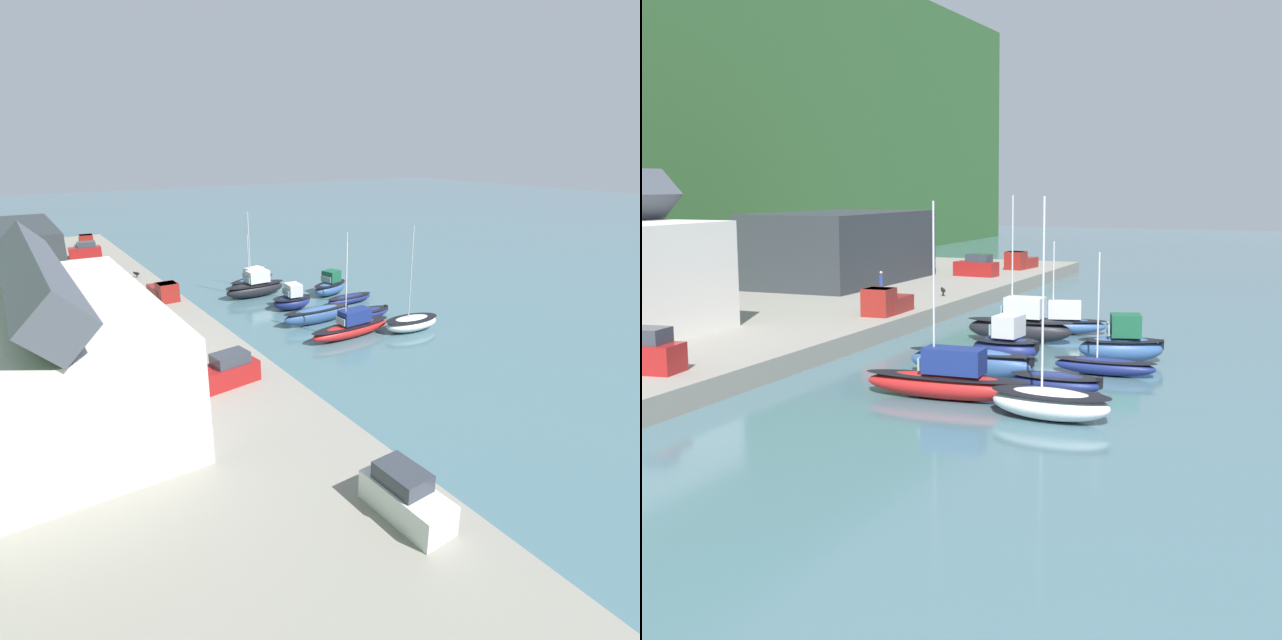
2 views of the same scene
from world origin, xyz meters
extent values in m
plane|color=#476B75|center=(0.00, 0.00, 0.00)|extent=(320.00, 320.00, 0.00)
cube|color=gray|center=(0.00, 25.39, 0.62)|extent=(110.39, 24.55, 1.23)
cube|color=silver|center=(-9.08, 27.04, 4.57)|extent=(21.28, 11.60, 6.67)
cube|color=#474C56|center=(-9.08, 27.04, 9.52)|extent=(21.71, 3.24, 3.24)
cube|color=#2D3338|center=(26.28, 27.84, 4.44)|extent=(18.92, 10.35, 6.41)
cube|color=slate|center=(26.28, 22.73, 4.44)|extent=(17.98, 0.10, 3.84)
ellipsoid|color=red|center=(-6.86, 3.38, 0.64)|extent=(2.09, 8.26, 1.28)
ellipsoid|color=black|center=(-6.86, 3.38, 1.09)|extent=(2.16, 8.42, 0.12)
cube|color=navy|center=(-6.84, 2.97, 1.89)|extent=(1.46, 2.91, 1.22)
cube|color=#8CA5B2|center=(-6.89, 4.56, 1.71)|extent=(1.24, 0.14, 0.61)
cylinder|color=silver|center=(-6.88, 4.00, 5.34)|extent=(0.10, 0.10, 8.12)
ellipsoid|color=#33568E|center=(-2.12, 3.97, 0.81)|extent=(1.80, 7.02, 1.62)
ellipsoid|color=black|center=(-2.12, 3.97, 1.38)|extent=(1.87, 7.17, 0.12)
cube|color=black|center=(-2.19, 0.65, 1.13)|extent=(0.37, 0.29, 0.56)
ellipsoid|color=navy|center=(2.97, 3.83, 0.72)|extent=(2.67, 4.20, 1.44)
ellipsoid|color=black|center=(2.97, 3.83, 1.22)|extent=(2.77, 4.29, 0.12)
cube|color=silver|center=(2.95, 3.63, 2.06)|extent=(1.86, 1.55, 1.26)
cube|color=#8CA5B2|center=(3.03, 4.48, 1.88)|extent=(1.58, 0.23, 0.63)
cube|color=black|center=(2.81, 1.92, 1.00)|extent=(0.38, 0.31, 0.56)
ellipsoid|color=black|center=(9.14, 5.02, 0.82)|extent=(2.20, 7.00, 1.65)
ellipsoid|color=black|center=(9.14, 5.02, 1.40)|extent=(2.29, 7.14, 0.12)
cube|color=silver|center=(9.15, 4.67, 2.30)|extent=(1.61, 2.46, 1.31)
cube|color=#8CA5B2|center=(9.13, 6.04, 2.10)|extent=(1.41, 0.12, 0.66)
cylinder|color=silver|center=(9.13, 5.54, 5.56)|extent=(0.10, 0.10, 7.83)
ellipsoid|color=#33568E|center=(13.18, 3.46, 0.55)|extent=(3.41, 6.56, 1.10)
ellipsoid|color=black|center=(13.18, 3.46, 0.93)|extent=(3.51, 6.70, 0.12)
cube|color=silver|center=(13.27, 3.16, 1.69)|extent=(1.90, 2.49, 1.17)
cube|color=#8CA5B2|center=(12.94, 4.37, 1.51)|extent=(1.21, 0.42, 0.59)
cylinder|color=silver|center=(13.06, 3.92, 3.72)|extent=(0.10, 0.10, 5.24)
ellipsoid|color=white|center=(-8.57, -2.29, 0.68)|extent=(2.81, 5.61, 1.36)
ellipsoid|color=black|center=(-8.57, -2.29, 1.16)|extent=(2.92, 5.73, 0.12)
cylinder|color=silver|center=(-8.53, -1.88, 5.51)|extent=(0.10, 0.10, 8.30)
ellipsoid|color=navy|center=(-3.64, -1.11, 0.49)|extent=(1.91, 4.67, 0.98)
ellipsoid|color=black|center=(-3.64, -1.11, 0.83)|extent=(1.99, 4.76, 0.12)
cube|color=black|center=(-3.71, -3.31, 0.68)|extent=(0.37, 0.29, 0.56)
ellipsoid|color=navy|center=(1.29, -2.41, 0.47)|extent=(1.52, 5.51, 0.93)
ellipsoid|color=black|center=(1.29, -2.41, 0.79)|extent=(1.58, 5.63, 0.12)
cylinder|color=silver|center=(1.29, -2.00, 3.77)|extent=(0.10, 0.10, 5.67)
ellipsoid|color=#33568E|center=(5.14, -2.46, 0.75)|extent=(3.38, 5.20, 1.51)
ellipsoid|color=black|center=(5.14, -2.46, 1.28)|extent=(3.49, 5.32, 0.12)
cube|color=#195638|center=(5.21, -2.69, 2.15)|extent=(1.98, 2.06, 1.28)
cube|color=#8CA5B2|center=(4.92, -1.74, 1.96)|extent=(1.37, 0.50, 0.64)
cube|color=black|center=(5.80, -4.64, 1.06)|extent=(0.43, 0.37, 0.56)
cube|color=maroon|center=(-11.93, 17.28, 1.93)|extent=(2.33, 4.40, 1.40)
cube|color=#333842|center=(-11.89, 16.97, 3.01)|extent=(1.82, 2.49, 0.76)
cube|color=silver|center=(-27.68, 15.77, 1.93)|extent=(4.27, 1.97, 1.40)
cube|color=#333842|center=(-27.36, 15.78, 3.01)|extent=(2.37, 1.63, 0.76)
cube|color=maroon|center=(35.96, 18.43, 1.93)|extent=(2.18, 4.35, 1.40)
cube|color=#333842|center=(35.93, 18.11, 3.01)|extent=(1.74, 2.44, 0.76)
cube|color=maroon|center=(10.70, 15.05, 1.78)|extent=(3.58, 2.13, 1.10)
cube|color=maroon|center=(8.67, 14.98, 2.18)|extent=(1.96, 1.97, 1.90)
cube|color=#2D333D|center=(8.67, 14.98, 2.88)|extent=(1.69, 1.86, 0.50)
cube|color=maroon|center=(45.77, 16.76, 1.78)|extent=(3.69, 2.34, 1.10)
cube|color=maroon|center=(43.76, 16.95, 2.18)|extent=(2.07, 2.08, 1.90)
cube|color=#2D333D|center=(43.76, 16.95, 2.88)|extent=(1.79, 1.95, 0.50)
cylinder|color=#232838|center=(17.26, 19.22, 1.66)|extent=(0.32, 0.32, 0.85)
cylinder|color=navy|center=(17.26, 19.22, 2.61)|extent=(0.40, 0.40, 1.05)
sphere|color=tan|center=(17.26, 19.22, 3.25)|extent=(0.24, 0.24, 0.24)
cylinder|color=black|center=(20.33, 15.21, 1.37)|extent=(0.12, 0.12, 0.28)
ellipsoid|color=black|center=(20.33, 15.21, 1.69)|extent=(0.81, 0.74, 0.36)
sphere|color=black|center=(20.61, 15.44, 1.80)|extent=(0.22, 0.22, 0.22)
camera|label=1|loc=(-40.31, 28.32, 16.28)|focal=28.00mm
camera|label=2|loc=(-45.03, -12.90, 10.18)|focal=50.00mm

